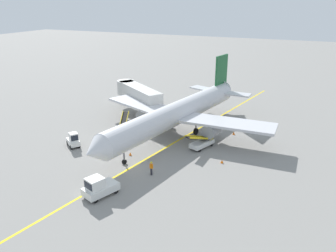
# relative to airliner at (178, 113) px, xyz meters

# --- Properties ---
(ground_plane) EXTENTS (300.00, 300.00, 0.00)m
(ground_plane) POSITION_rel_airliner_xyz_m (-1.27, -12.47, -3.42)
(ground_plane) COLOR gray
(taxi_line_yellow) EXTENTS (15.68, 78.56, 0.01)m
(taxi_line_yellow) POSITION_rel_airliner_xyz_m (-0.10, -7.47, -3.41)
(taxi_line_yellow) COLOR yellow
(taxi_line_yellow) RESTS_ON ground
(airliner) EXTENTS (28.08, 35.16, 10.10)m
(airliner) POSITION_rel_airliner_xyz_m (0.00, 0.00, 0.00)
(airliner) COLOR silver
(airliner) RESTS_ON ground
(jet_bridge) EXTENTS (11.93, 9.38, 4.85)m
(jet_bridge) POSITION_rel_airliner_xyz_m (-11.00, 7.09, 0.12)
(jet_bridge) COLOR beige
(jet_bridge) RESTS_ON ground
(pushback_tug) EXTENTS (3.05, 4.04, 2.20)m
(pushback_tug) POSITION_rel_airliner_xyz_m (-0.92, -19.17, -2.42)
(pushback_tug) COLOR silver
(pushback_tug) RESTS_ON ground
(baggage_tug_near_wing) EXTENTS (2.71, 2.45, 2.10)m
(baggage_tug_near_wing) POSITION_rel_airliner_xyz_m (-11.38, -10.10, -2.49)
(baggage_tug_near_wing) COLOR silver
(baggage_tug_near_wing) RESTS_ON ground
(belt_loader_forward_hold) EXTENTS (2.87, 5.13, 2.59)m
(belt_loader_forward_hold) POSITION_rel_airliner_xyz_m (4.78, -3.33, -2.64)
(belt_loader_forward_hold) COLOR silver
(belt_loader_forward_hold) RESTS_ON ground
(belt_loader_aft_hold) EXTENTS (2.98, 5.12, 2.59)m
(belt_loader_aft_hold) POSITION_rel_airliner_xyz_m (-7.79, -2.87, -2.64)
(belt_loader_aft_hold) COLOR silver
(belt_loader_aft_hold) RESTS_ON ground
(ground_crew_marshaller) EXTENTS (0.36, 0.24, 1.70)m
(ground_crew_marshaller) POSITION_rel_airliner_xyz_m (2.00, -12.99, -2.51)
(ground_crew_marshaller) COLOR #26262D
(ground_crew_marshaller) RESTS_ON ground
(safety_cone_nose_left) EXTENTS (0.36, 0.36, 0.44)m
(safety_cone_nose_left) POSITION_rel_airliner_xyz_m (7.67, 3.27, -3.20)
(safety_cone_nose_left) COLOR orange
(safety_cone_nose_left) RESTS_ON ground
(safety_cone_nose_right) EXTENTS (0.36, 0.36, 0.44)m
(safety_cone_nose_right) POSITION_rel_airliner_xyz_m (8.62, -6.70, -3.20)
(safety_cone_nose_right) COLOR orange
(safety_cone_nose_right) RESTS_ON ground
(safety_cone_wingtip_left) EXTENTS (0.36, 0.36, 0.44)m
(safety_cone_wingtip_left) POSITION_rel_airliner_xyz_m (-2.89, -9.36, -3.20)
(safety_cone_wingtip_left) COLOR orange
(safety_cone_wingtip_left) RESTS_ON ground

